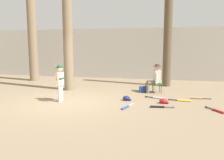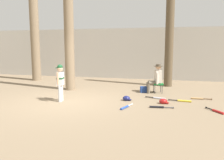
% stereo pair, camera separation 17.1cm
% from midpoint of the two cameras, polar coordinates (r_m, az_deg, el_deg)
% --- Properties ---
extents(ground_plane, '(60.00, 60.00, 0.00)m').
position_cam_midpoint_polar(ground_plane, '(8.23, -10.69, -5.40)').
color(ground_plane, '#7F6B51').
extents(concrete_back_wall, '(18.00, 0.36, 3.00)m').
position_cam_midpoint_polar(concrete_back_wall, '(14.29, 0.60, 6.53)').
color(concrete_back_wall, '#ADA89E').
rests_on(concrete_back_wall, ground).
extents(tree_near_player, '(0.64, 0.64, 5.92)m').
position_cam_midpoint_polar(tree_near_player, '(10.43, -10.09, 12.00)').
color(tree_near_player, '#7F6B51').
rests_on(tree_near_player, ground).
extents(tree_behind_spectator, '(0.62, 0.62, 5.64)m').
position_cam_midpoint_polar(tree_behind_spectator, '(11.54, 14.40, 10.85)').
color(tree_behind_spectator, brown).
rests_on(tree_behind_spectator, ground).
extents(young_ballplayer, '(0.40, 0.57, 1.31)m').
position_cam_midpoint_polar(young_ballplayer, '(8.31, -12.07, -0.07)').
color(young_ballplayer, white).
rests_on(young_ballplayer, ground).
extents(folding_stool, '(0.49, 0.49, 0.41)m').
position_cam_midpoint_polar(folding_stool, '(9.84, 11.71, -1.03)').
color(folding_stool, '#196B2D').
rests_on(folding_stool, ground).
extents(seated_spectator, '(0.68, 0.54, 1.20)m').
position_cam_midpoint_polar(seated_spectator, '(9.78, 11.20, 0.56)').
color(seated_spectator, '#6B6051').
rests_on(seated_spectator, ground).
extents(handbag_beside_stool, '(0.38, 0.28, 0.26)m').
position_cam_midpoint_polar(handbag_beside_stool, '(9.85, 8.46, -2.32)').
color(handbag_beside_stool, navy).
rests_on(handbag_beside_stool, ground).
extents(tree_far_left, '(0.73, 0.73, 5.31)m').
position_cam_midpoint_polar(tree_far_left, '(13.90, -18.09, 9.36)').
color(tree_far_left, '#7F6B51').
rests_on(tree_far_left, ground).
extents(bat_blue_youth, '(0.29, 0.74, 0.07)m').
position_cam_midpoint_polar(bat_blue_youth, '(7.34, 4.00, -6.68)').
color(bat_blue_youth, '#2347AD').
rests_on(bat_blue_youth, ground).
extents(bat_aluminum_silver, '(0.75, 0.27, 0.07)m').
position_cam_midpoint_polar(bat_aluminum_silver, '(8.76, 11.74, -4.38)').
color(bat_aluminum_silver, '#B7BCC6').
rests_on(bat_aluminum_silver, ground).
extents(bat_black_composite, '(0.75, 0.15, 0.07)m').
position_cam_midpoint_polar(bat_black_composite, '(7.49, 12.04, -6.53)').
color(bat_black_composite, black).
rests_on(bat_black_composite, ground).
extents(bat_yellow_trainer, '(0.79, 0.15, 0.07)m').
position_cam_midpoint_polar(bat_yellow_trainer, '(8.54, 17.54, -4.91)').
color(bat_yellow_trainer, yellow).
rests_on(bat_yellow_trainer, ground).
extents(bat_wood_tan, '(0.72, 0.08, 0.07)m').
position_cam_midpoint_polar(bat_wood_tan, '(9.11, 21.09, -4.27)').
color(bat_wood_tan, tan).
rests_on(bat_wood_tan, ground).
extents(bat_red_barrel, '(0.45, 0.64, 0.07)m').
position_cam_midpoint_polar(bat_red_barrel, '(7.57, 24.98, -6.97)').
color(bat_red_barrel, red).
rests_on(bat_red_barrel, ground).
extents(batting_helmet_navy, '(0.31, 0.24, 0.18)m').
position_cam_midpoint_polar(batting_helmet_navy, '(8.35, 4.16, -4.53)').
color(batting_helmet_navy, navy).
rests_on(batting_helmet_navy, ground).
extents(batting_helmet_red, '(0.32, 0.25, 0.18)m').
position_cam_midpoint_polar(batting_helmet_red, '(8.09, 13.11, -5.13)').
color(batting_helmet_red, '#A81919').
rests_on(batting_helmet_red, ground).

